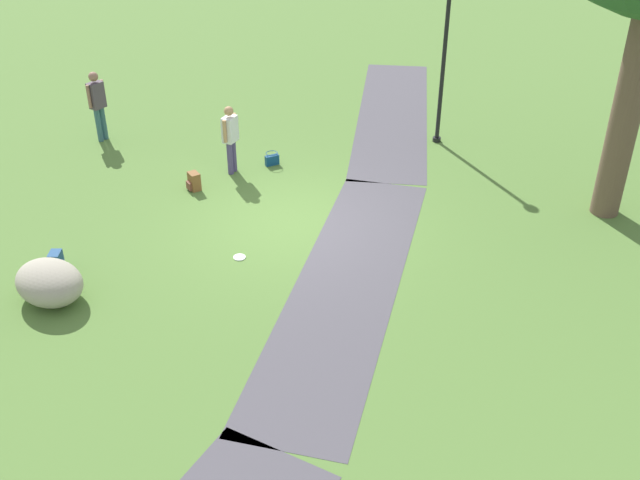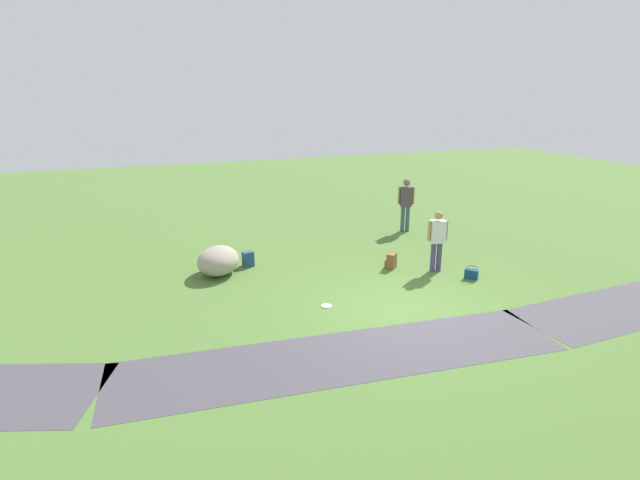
% 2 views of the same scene
% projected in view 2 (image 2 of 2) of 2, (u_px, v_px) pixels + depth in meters
% --- Properties ---
extents(ground_plane, '(48.00, 48.00, 0.00)m').
position_uv_depth(ground_plane, '(403.00, 310.00, 10.87)').
color(ground_plane, '#4F7333').
extents(footpath_segment_mid, '(8.12, 2.46, 0.01)m').
position_uv_depth(footpath_segment_mid, '(343.00, 356.00, 8.99)').
color(footpath_segment_mid, '#47444C').
rests_on(footpath_segment_mid, ground).
extents(lawn_boulder, '(1.52, 1.64, 0.71)m').
position_uv_depth(lawn_boulder, '(218.00, 261.00, 12.88)').
color(lawn_boulder, gray).
rests_on(lawn_boulder, ground).
extents(woman_with_handbag, '(0.51, 0.32, 1.59)m').
position_uv_depth(woman_with_handbag, '(437.00, 237.00, 12.93)').
color(woman_with_handbag, '#483E6B').
rests_on(woman_with_handbag, ground).
extents(man_near_boulder, '(0.48, 0.37, 1.74)m').
position_uv_depth(man_near_boulder, '(406.00, 201.00, 16.56)').
color(man_near_boulder, '#345A63').
rests_on(man_near_boulder, ground).
extents(handbag_on_grass, '(0.38, 0.38, 0.31)m').
position_uv_depth(handbag_on_grass, '(471.00, 274.00, 12.60)').
color(handbag_on_grass, navy).
rests_on(handbag_on_grass, ground).
extents(backpack_by_boulder, '(0.31, 0.30, 0.40)m').
position_uv_depth(backpack_by_boulder, '(248.00, 259.00, 13.50)').
color(backpack_by_boulder, navy).
rests_on(backpack_by_boulder, ground).
extents(spare_backpack_on_lawn, '(0.35, 0.35, 0.40)m').
position_uv_depth(spare_backpack_on_lawn, '(391.00, 261.00, 13.35)').
color(spare_backpack_on_lawn, brown).
rests_on(spare_backpack_on_lawn, ground).
extents(frisbee_on_grass, '(0.23, 0.23, 0.02)m').
position_uv_depth(frisbee_on_grass, '(326.00, 306.00, 11.06)').
color(frisbee_on_grass, white).
rests_on(frisbee_on_grass, ground).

